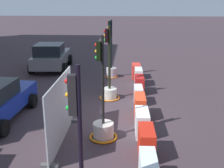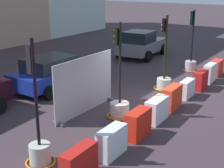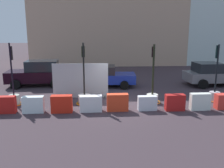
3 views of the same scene
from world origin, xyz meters
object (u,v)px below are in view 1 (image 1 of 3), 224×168
at_px(construction_barrier_2, 146,143).
at_px(car_grey_saloon, 51,57).
at_px(traffic_light_3, 111,68).
at_px(construction_barrier_5, 138,95).
at_px(traffic_light_2, 109,88).
at_px(construction_barrier_4, 140,107).
at_px(construction_barrier_7, 138,77).
at_px(construction_barrier_8, 136,71).
at_px(traffic_light_1, 103,125).
at_px(construction_barrier_6, 139,85).
at_px(construction_barrier_3, 142,122).

distance_m(construction_barrier_2, car_grey_saloon, 11.74).
xyz_separation_m(traffic_light_3, construction_barrier_5, (-4.27, -1.46, -0.18)).
xyz_separation_m(traffic_light_2, construction_barrier_4, (-2.11, -1.33, -0.07)).
relative_size(traffic_light_2, construction_barrier_5, 3.37).
bearing_deg(construction_barrier_7, construction_barrier_5, 178.29).
distance_m(construction_barrier_5, car_grey_saloon, 8.06).
height_order(traffic_light_2, construction_barrier_5, traffic_light_2).
bearing_deg(traffic_light_3, construction_barrier_8, -94.21).
xyz_separation_m(traffic_light_1, construction_barrier_2, (-1.07, -1.37, -0.01)).
bearing_deg(construction_barrier_6, traffic_light_3, 28.66).
relative_size(traffic_light_3, construction_barrier_2, 3.09).
xyz_separation_m(construction_barrier_3, construction_barrier_8, (7.10, 0.05, -0.01)).
relative_size(construction_barrier_2, car_grey_saloon, 0.25).
height_order(construction_barrier_7, car_grey_saloon, car_grey_saloon).
bearing_deg(car_grey_saloon, construction_barrier_4, -143.75).
height_order(construction_barrier_5, car_grey_saloon, car_grey_saloon).
height_order(construction_barrier_3, construction_barrier_5, construction_barrier_3).
bearing_deg(construction_barrier_8, traffic_light_2, 160.09).
relative_size(construction_barrier_5, car_grey_saloon, 0.23).
distance_m(construction_barrier_4, construction_barrier_6, 3.00).
relative_size(construction_barrier_7, construction_barrier_8, 1.03).
xyz_separation_m(construction_barrier_2, construction_barrier_7, (7.19, 0.03, 0.00)).
bearing_deg(construction_barrier_2, traffic_light_2, 16.07).
relative_size(traffic_light_3, construction_barrier_6, 3.28).
xyz_separation_m(construction_barrier_2, construction_barrier_8, (8.57, 0.12, -0.04)).
bearing_deg(traffic_light_1, construction_barrier_7, -12.41).
bearing_deg(construction_barrier_6, construction_barrier_4, 178.60).
bearing_deg(construction_barrier_4, construction_barrier_3, -178.78).
distance_m(construction_barrier_3, construction_barrier_8, 7.10).
relative_size(traffic_light_1, construction_barrier_4, 3.11).
relative_size(construction_barrier_6, construction_barrier_7, 0.97).
distance_m(traffic_light_3, construction_barrier_6, 3.23).
relative_size(traffic_light_1, traffic_light_3, 1.04).
xyz_separation_m(construction_barrier_4, construction_barrier_5, (1.56, 0.01, -0.07)).
height_order(construction_barrier_4, car_grey_saloon, car_grey_saloon).
relative_size(construction_barrier_2, construction_barrier_5, 1.08).
relative_size(construction_barrier_2, construction_barrier_8, 1.07).
xyz_separation_m(traffic_light_2, car_grey_saloon, (5.36, 4.14, 0.32)).
bearing_deg(traffic_light_1, construction_barrier_4, -35.60).
distance_m(traffic_light_3, construction_barrier_4, 6.02).
distance_m(construction_barrier_5, construction_barrier_6, 1.44).
bearing_deg(construction_barrier_6, construction_barrier_7, 0.14).
height_order(construction_barrier_4, construction_barrier_6, construction_barrier_4).
height_order(traffic_light_3, construction_barrier_6, traffic_light_3).
bearing_deg(traffic_light_1, car_grey_saloon, 24.43).
bearing_deg(construction_barrier_5, traffic_light_3, 18.91).
relative_size(construction_barrier_3, construction_barrier_7, 1.11).
xyz_separation_m(construction_barrier_4, construction_barrier_6, (3.00, -0.07, -0.02)).
distance_m(traffic_light_2, construction_barrier_4, 2.49).
bearing_deg(construction_barrier_3, construction_barrier_4, 1.22).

